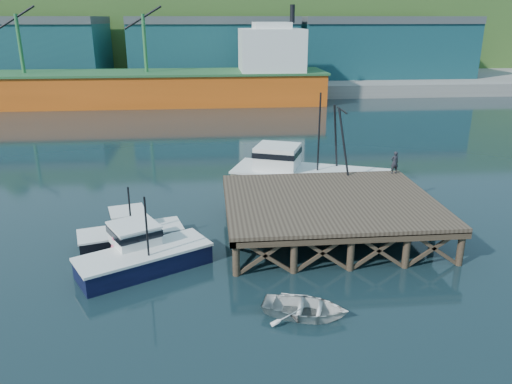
{
  "coord_description": "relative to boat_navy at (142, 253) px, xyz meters",
  "views": [
    {
      "loc": [
        -1.3,
        -26.48,
        11.96
      ],
      "look_at": [
        1.41,
        2.0,
        1.95
      ],
      "focal_mm": 35.0,
      "sensor_mm": 36.0,
      "label": 1
    }
  ],
  "objects": [
    {
      "name": "warehouse_mid",
      "position": [
        4.86,
        68.48,
        5.67
      ],
      "size": [
        28.0,
        16.0,
        9.0
      ],
      "primitive_type": "cube",
      "color": "#184F50",
      "rests_on": "far_quay"
    },
    {
      "name": "ground",
      "position": [
        4.86,
        3.48,
        -0.83
      ],
      "size": [
        300.0,
        300.0,
        0.0
      ],
      "primitive_type": "plane",
      "color": "black",
      "rests_on": "ground"
    },
    {
      "name": "boat_navy",
      "position": [
        0.0,
        0.0,
        0.0
      ],
      "size": [
        6.91,
        5.21,
        4.11
      ],
      "rotation": [
        0.0,
        0.0,
        0.5
      ],
      "color": "black",
      "rests_on": "ground"
    },
    {
      "name": "warehouse_left",
      "position": [
        -30.14,
        68.48,
        5.67
      ],
      "size": [
        32.0,
        16.0,
        9.0
      ],
      "primitive_type": "cube",
      "color": "#184F50",
      "rests_on": "far_quay"
    },
    {
      "name": "dockworker",
      "position": [
        15.76,
        7.88,
        2.06
      ],
      "size": [
        0.6,
        0.43,
        1.52
      ],
      "primitive_type": "imported",
      "rotation": [
        0.0,
        0.0,
        3.27
      ],
      "color": "black",
      "rests_on": "wharf"
    },
    {
      "name": "hillside",
      "position": [
        4.86,
        103.48,
        10.17
      ],
      "size": [
        220.0,
        50.0,
        22.0
      ],
      "primitive_type": "cube",
      "color": "#2D511E",
      "rests_on": "ground"
    },
    {
      "name": "boat_black",
      "position": [
        -1.04,
        3.26,
        -0.18
      ],
      "size": [
        6.02,
        4.99,
        3.5
      ],
      "rotation": [
        0.0,
        0.0,
        0.27
      ],
      "color": "black",
      "rests_on": "ground"
    },
    {
      "name": "dinghy",
      "position": [
        7.37,
        -5.03,
        -0.45
      ],
      "size": [
        4.28,
        3.64,
        0.75
      ],
      "primitive_type": "imported",
      "rotation": [
        0.0,
        0.0,
        1.24
      ],
      "color": "silver",
      "rests_on": "ground"
    },
    {
      "name": "far_quay",
      "position": [
        4.86,
        73.48,
        0.17
      ],
      "size": [
        160.0,
        40.0,
        2.0
      ],
      "primitive_type": "cube",
      "color": "gray",
      "rests_on": "ground"
    },
    {
      "name": "wharf",
      "position": [
        10.36,
        3.29,
        1.12
      ],
      "size": [
        12.0,
        10.0,
        2.62
      ],
      "color": "brown",
      "rests_on": "ground"
    },
    {
      "name": "trawler",
      "position": [
        10.32,
        9.98,
        0.67
      ],
      "size": [
        11.49,
        7.54,
        7.25
      ],
      "rotation": [
        0.0,
        0.0,
        -0.37
      ],
      "color": "tan",
      "rests_on": "ground"
    },
    {
      "name": "cargo_ship",
      "position": [
        -3.6,
        51.48,
        2.49
      ],
      "size": [
        55.5,
        10.0,
        13.75
      ],
      "color": "#D95714",
      "rests_on": "ground"
    },
    {
      "name": "warehouse_right",
      "position": [
        34.86,
        68.48,
        5.67
      ],
      "size": [
        30.0,
        16.0,
        9.0
      ],
      "primitive_type": "cube",
      "color": "#184F50",
      "rests_on": "far_quay"
    }
  ]
}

